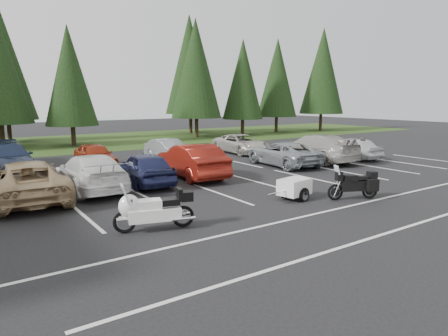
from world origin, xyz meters
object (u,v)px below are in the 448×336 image
Objects in this scene: car_far_4 at (241,144)px; touring_motorcycle at (154,206)px; car_near_3 at (90,172)px; car_near_7 at (314,148)px; car_near_8 at (352,148)px; car_far_2 at (95,156)px; car_near_6 at (283,154)px; adventure_motorcycle at (353,182)px; car_near_4 at (145,168)px; car_far_1 at (6,159)px; car_near_2 at (27,181)px; car_far_3 at (169,150)px; car_near_5 at (191,161)px; cargo_trailer at (294,189)px.

car_far_4 is 1.85× the size of touring_motorcycle.
car_near_7 is at bearing -178.06° from car_near_3.
car_near_3 is 13.47m from car_far_4.
car_near_7 is at bearing -73.58° from car_far_4.
car_far_2 is at bearing -15.69° from car_near_8.
car_near_3 reaches higher than car_near_6.
adventure_motorcycle is (-3.22, -7.39, -0.01)m from car_near_6.
car_far_1 reaches higher than car_near_4.
car_near_3 is at bearing -167.10° from car_near_2.
car_near_8 is at bearing -31.69° from car_far_3.
car_near_4 is at bearing -173.88° from car_near_2.
car_far_2 is (-11.76, 5.29, -0.16)m from car_near_7.
car_far_3 is at bearing -43.09° from car_near_6.
car_far_4 is (-1.44, 5.52, -0.17)m from car_near_7.
car_far_4 is (14.64, 6.23, -0.10)m from car_near_2.
adventure_motorcycle is (7.76, -7.18, -0.07)m from car_near_3.
car_far_3 is 12.66m from adventure_motorcycle.
car_near_3 is at bearing 1.96° from car_near_4.
car_near_5 reaches higher than adventure_motorcycle.
car_near_2 is 1.10× the size of car_near_5.
car_near_4 is (2.36, -0.15, -0.02)m from car_near_3.
car_far_1 is at bearing 116.27° from cargo_trailer.
car_near_3 is 6.16m from car_far_1.
car_near_5 reaches higher than car_near_6.
car_near_7 is 9.85m from cargo_trailer.
car_far_3 is at bearing -120.00° from car_near_4.
car_near_5 is at bearing -177.65° from car_near_3.
cargo_trailer is (1.04, -6.04, -0.42)m from car_near_5.
car_far_4 is at bearing -48.31° from car_near_8.
car_near_7 is 1.42× the size of car_far_3.
car_near_5 is 5.45m from car_far_3.
car_near_2 is at bearing -155.13° from car_far_4.
car_near_2 is 10.55m from car_far_3.
car_near_3 is 1.09× the size of car_far_4.
car_near_4 is 11.26m from car_near_7.
adventure_motorcycle is at bearing -86.15° from car_far_3.
car_near_4 is 11.46m from car_far_4.
car_far_2 is 4.47m from car_far_3.
car_far_4 is at bearing -2.26° from car_far_1.
car_near_5 is 9.24m from car_far_1.
car_near_6 is at bearing -174.95° from car_near_5.
car_near_3 is (2.47, 0.45, -0.01)m from car_near_2.
car_near_8 is at bearing -174.95° from car_near_4.
car_near_5 is at bearing -140.30° from car_far_4.
car_near_3 is 2.99× the size of cargo_trailer.
car_far_3 is at bearing -4.34° from car_far_1.
car_near_3 is at bearing -142.19° from car_far_3.
car_far_3 is 1.57× the size of touring_motorcycle.
car_near_8 reaches higher than adventure_motorcycle.
cargo_trailer is (-0.37, -11.31, -0.27)m from car_far_3.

